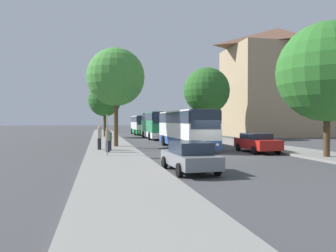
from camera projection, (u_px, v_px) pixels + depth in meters
ground_plane at (214, 155)px, 23.38m from camera, size 300.00×300.00×0.00m
sidewalk_left at (115, 156)px, 21.91m from camera, size 4.00×120.00×0.15m
sidewalk_right at (302, 152)px, 24.84m from camera, size 4.00×120.00×0.15m
building_right_background at (278, 82)px, 51.62m from camera, size 15.49×10.71×17.06m
bus_front at (185, 128)px, 29.37m from camera, size 2.91×11.42×3.32m
bus_middle at (155, 125)px, 44.73m from camera, size 2.92×11.55×3.56m
bus_rear at (140, 125)px, 58.19m from camera, size 2.90×11.26×3.28m
parked_car_left_curb at (190, 156)px, 15.71m from camera, size 2.12×4.44×1.46m
parked_car_right_near at (257, 142)px, 25.35m from camera, size 2.12×4.62×1.48m
bus_stop_sign at (107, 130)px, 21.81m from camera, size 0.08×0.45×2.72m
pedestrian_waiting_near at (99, 138)px, 26.10m from camera, size 0.36×0.36×1.89m
pedestrian_waiting_far at (108, 140)px, 23.94m from camera, size 0.36×0.36×1.81m
pedestrian_walking_back at (109, 140)px, 25.17m from camera, size 0.36×0.36×1.62m
tree_left_near at (116, 77)px, 29.42m from camera, size 5.22×5.22×8.85m
tree_left_far at (105, 100)px, 47.64m from camera, size 4.77×4.77×7.70m
tree_right_near at (207, 91)px, 43.31m from camera, size 6.12×6.12×9.35m
tree_right_mid at (327, 72)px, 20.98m from camera, size 6.38×6.38×8.62m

